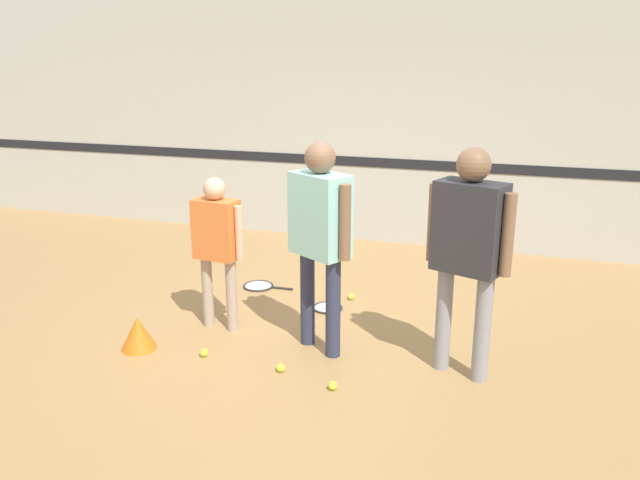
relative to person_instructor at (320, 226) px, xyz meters
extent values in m
plane|color=#A87F4C|center=(-0.20, 0.08, -1.04)|extent=(16.00, 16.00, 0.00)
cube|color=beige|center=(-0.20, 3.22, 0.56)|extent=(16.00, 0.06, 3.20)
cube|color=black|center=(-0.20, 3.18, -0.02)|extent=(16.00, 0.01, 0.12)
cylinder|color=#2D334C|center=(-0.13, 0.08, -0.64)|extent=(0.12, 0.12, 0.81)
cylinder|color=#2D334C|center=(0.13, -0.08, -0.64)|extent=(0.12, 0.12, 0.81)
cube|color=#99D8D1|center=(0.00, 0.00, 0.09)|extent=(0.54, 0.46, 0.64)
sphere|color=brown|center=(0.00, 0.00, 0.53)|extent=(0.24, 0.24, 0.24)
cylinder|color=brown|center=(-0.24, 0.14, 0.08)|extent=(0.08, 0.08, 0.57)
cylinder|color=brown|center=(0.24, -0.14, 0.08)|extent=(0.08, 0.08, 0.57)
cylinder|color=tan|center=(-1.09, 0.14, -0.72)|extent=(0.09, 0.09, 0.64)
cylinder|color=tan|center=(-0.84, 0.12, -0.72)|extent=(0.09, 0.09, 0.64)
cube|color=orange|center=(-0.96, 0.13, -0.15)|extent=(0.39, 0.24, 0.51)
sphere|color=#DBAD89|center=(-0.96, 0.13, 0.20)|extent=(0.19, 0.19, 0.19)
cylinder|color=#DBAD89|center=(-1.18, 0.15, -0.15)|extent=(0.07, 0.07, 0.46)
cylinder|color=#DBAD89|center=(-0.74, 0.11, -0.15)|extent=(0.07, 0.07, 0.46)
cylinder|color=gray|center=(1.27, -0.12, -0.63)|extent=(0.12, 0.12, 0.82)
cylinder|color=gray|center=(0.98, -0.01, -0.63)|extent=(0.12, 0.12, 0.82)
cube|color=#2D2D33|center=(1.13, -0.06, 0.10)|extent=(0.54, 0.41, 0.65)
sphere|color=brown|center=(1.13, -0.06, 0.54)|extent=(0.24, 0.24, 0.24)
cylinder|color=brown|center=(1.39, -0.16, 0.09)|extent=(0.09, 0.09, 0.58)
cylinder|color=brown|center=(0.86, 0.03, 0.09)|extent=(0.09, 0.09, 0.58)
torus|color=#28282D|center=(-0.20, 0.83, -1.03)|extent=(0.34, 0.34, 0.02)
cylinder|color=silver|center=(-0.20, 0.83, -1.03)|extent=(0.25, 0.25, 0.01)
cylinder|color=black|center=(-0.24, 1.07, -1.03)|extent=(0.06, 0.23, 0.02)
sphere|color=black|center=(-0.26, 1.18, -1.03)|extent=(0.03, 0.03, 0.03)
torus|color=#28282D|center=(-1.06, 1.16, -1.03)|extent=(0.33, 0.33, 0.02)
cylinder|color=silver|center=(-1.06, 1.16, -1.03)|extent=(0.27, 0.27, 0.01)
cylinder|color=black|center=(-0.80, 1.17, -1.03)|extent=(0.22, 0.03, 0.02)
sphere|color=black|center=(-0.70, 1.18, -1.03)|extent=(0.03, 0.03, 0.03)
sphere|color=#CCE038|center=(-0.16, -0.46, -1.01)|extent=(0.07, 0.07, 0.07)
sphere|color=#CCE038|center=(-0.04, 1.11, -1.01)|extent=(0.07, 0.07, 0.07)
sphere|color=#CCE038|center=(0.29, -0.60, -1.01)|extent=(0.07, 0.07, 0.07)
sphere|color=#CCE038|center=(-0.84, -0.42, -1.01)|extent=(0.07, 0.07, 0.07)
cone|color=orange|center=(-1.41, -0.46, -0.91)|extent=(0.29, 0.29, 0.28)
camera|label=1|loc=(1.45, -4.41, 1.25)|focal=35.00mm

